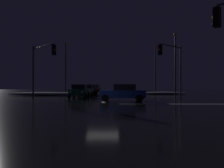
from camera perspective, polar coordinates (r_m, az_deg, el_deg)
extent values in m
cube|color=black|center=(18.80, -2.22, -4.96)|extent=(120.00, 120.00, 0.10)
cube|color=white|center=(26.79, -1.33, -3.43)|extent=(0.35, 13.73, 0.01)
cube|color=yellow|center=(38.37, -0.69, -2.46)|extent=(22.00, 0.15, 0.01)
cube|color=white|center=(20.08, 21.69, -4.49)|extent=(13.73, 0.40, 0.01)
ellipsoid|color=white|center=(35.04, -15.49, -2.28)|extent=(11.14, 1.50, 0.48)
ellipsoid|color=white|center=(39.44, 12.25, -2.12)|extent=(7.34, 1.50, 0.39)
cube|color=#14512D|center=(28.81, -7.88, -1.88)|extent=(1.80, 4.20, 0.70)
cube|color=black|center=(28.99, -7.82, -0.63)|extent=(1.60, 2.00, 0.55)
cylinder|color=black|center=(27.16, -6.50, -2.72)|extent=(0.22, 0.64, 0.64)
cylinder|color=black|center=(27.45, -10.23, -2.69)|extent=(0.22, 0.64, 0.64)
cylinder|color=black|center=(30.24, -5.75, -2.46)|extent=(0.22, 0.64, 0.64)
cylinder|color=black|center=(30.49, -9.12, -2.44)|extent=(0.22, 0.64, 0.64)
sphere|color=#F9EFC6|center=(26.62, -7.19, -1.91)|extent=(0.22, 0.22, 0.22)
sphere|color=#F9EFC6|center=(26.83, -9.94, -1.89)|extent=(0.22, 0.22, 0.22)
cube|color=slate|center=(35.26, -6.08, -1.58)|extent=(1.80, 4.20, 0.70)
cube|color=black|center=(35.45, -6.04, -0.56)|extent=(1.60, 2.00, 0.55)
cylinder|color=black|center=(33.63, -4.87, -2.24)|extent=(0.22, 0.64, 0.64)
cylinder|color=black|center=(33.86, -7.91, -2.22)|extent=(0.22, 0.64, 0.64)
cylinder|color=black|center=(36.72, -4.40, -2.07)|extent=(0.22, 0.64, 0.64)
cylinder|color=black|center=(36.92, -7.18, -2.06)|extent=(0.22, 0.64, 0.64)
sphere|color=#F9EFC6|center=(33.08, -5.40, -1.58)|extent=(0.22, 0.22, 0.22)
sphere|color=#F9EFC6|center=(33.25, -7.63, -1.57)|extent=(0.22, 0.22, 0.22)
cube|color=black|center=(41.07, -5.17, -1.39)|extent=(1.80, 4.20, 0.70)
cube|color=black|center=(41.26, -5.14, -0.51)|extent=(1.60, 2.00, 0.55)
cylinder|color=black|center=(39.45, -4.10, -1.94)|extent=(0.22, 0.64, 0.64)
cylinder|color=black|center=(39.65, -6.70, -1.93)|extent=(0.22, 0.64, 0.64)
cylinder|color=black|center=(42.54, -3.75, -1.82)|extent=(0.22, 0.64, 0.64)
cylinder|color=black|center=(42.72, -6.16, -1.81)|extent=(0.22, 0.64, 0.64)
sphere|color=#F9EFC6|center=(38.90, -4.54, -1.38)|extent=(0.22, 0.22, 0.22)
sphere|color=#F9EFC6|center=(39.04, -6.44, -1.37)|extent=(0.22, 0.22, 0.22)
cube|color=#C66014|center=(46.86, -4.44, -1.24)|extent=(1.80, 4.20, 0.70)
cube|color=black|center=(47.06, -4.42, -0.48)|extent=(1.60, 2.00, 0.55)
cylinder|color=black|center=(45.25, -3.48, -1.72)|extent=(0.22, 0.64, 0.64)
cylinder|color=black|center=(45.42, -5.75, -1.72)|extent=(0.22, 0.64, 0.64)
cylinder|color=black|center=(48.34, -3.21, -1.63)|extent=(0.22, 0.64, 0.64)
cylinder|color=black|center=(48.50, -5.33, -1.62)|extent=(0.22, 0.64, 0.64)
sphere|color=#F9EFC6|center=(44.70, -3.86, -1.23)|extent=(0.22, 0.22, 0.22)
sphere|color=#F9EFC6|center=(44.82, -5.51, -1.22)|extent=(0.22, 0.22, 0.22)
cube|color=#B7B7BC|center=(52.41, -3.88, -1.14)|extent=(1.80, 4.20, 0.70)
cube|color=black|center=(52.61, -3.86, -0.45)|extent=(1.60, 2.00, 0.55)
cylinder|color=black|center=(50.81, -3.01, -1.56)|extent=(0.22, 0.64, 0.64)
cylinder|color=black|center=(50.96, -5.03, -1.55)|extent=(0.22, 0.64, 0.64)
cylinder|color=black|center=(53.90, -2.79, -1.48)|extent=(0.22, 0.64, 0.64)
cylinder|color=black|center=(54.04, -4.70, -1.48)|extent=(0.22, 0.64, 0.64)
sphere|color=#F9EFC6|center=(50.25, -3.34, -1.12)|extent=(0.22, 0.22, 0.22)
sphere|color=#F9EFC6|center=(50.36, -4.81, -1.12)|extent=(0.22, 0.22, 0.22)
cube|color=navy|center=(22.16, 2.45, -2.37)|extent=(4.20, 1.80, 0.70)
cube|color=black|center=(22.15, 2.96, -0.76)|extent=(2.00, 1.60, 0.55)
cylinder|color=black|center=(21.29, -1.66, -3.40)|extent=(0.64, 0.22, 0.64)
cylinder|color=black|center=(23.09, -1.47, -3.16)|extent=(0.64, 0.22, 0.64)
cylinder|color=black|center=(21.38, 6.68, -3.39)|extent=(0.64, 0.22, 0.64)
cylinder|color=black|center=(23.17, 6.22, -3.14)|extent=(0.64, 0.22, 0.64)
sphere|color=#F9EFC6|center=(21.55, -3.15, -2.30)|extent=(0.22, 0.22, 0.22)
sphere|color=#F9EFC6|center=(22.85, -2.93, -2.18)|extent=(0.22, 0.22, 0.22)
cube|color=black|center=(13.96, 23.85, 14.41)|extent=(0.46, 0.46, 1.05)
sphere|color=black|center=(14.11, 23.22, 15.70)|extent=(0.22, 0.22, 0.22)
sphere|color=orange|center=(14.02, 23.23, 14.35)|extent=(0.22, 0.22, 0.22)
sphere|color=black|center=(13.94, 23.23, 12.98)|extent=(0.22, 0.22, 0.22)
cylinder|color=#4C4C51|center=(28.75, -18.35, 2.74)|extent=(0.18, 0.18, 5.97)
cylinder|color=#4C4C51|center=(27.02, -16.22, 8.66)|extent=(3.29, 3.29, 0.12)
cube|color=black|center=(24.97, -13.75, 7.94)|extent=(0.46, 0.46, 1.05)
sphere|color=black|center=(24.89, -13.56, 8.77)|extent=(0.22, 0.22, 0.22)
sphere|color=orange|center=(24.83, -13.56, 7.98)|extent=(0.22, 0.22, 0.22)
sphere|color=black|center=(24.79, -13.56, 7.20)|extent=(0.22, 0.22, 0.22)
cylinder|color=#4C4C51|center=(28.18, 16.12, 2.84)|extent=(0.18, 0.18, 6.01)
cylinder|color=#4C4C51|center=(26.73, 13.93, 8.83)|extent=(2.95, 2.95, 0.12)
cube|color=black|center=(24.96, 11.46, 8.03)|extent=(0.46, 0.46, 1.05)
sphere|color=black|center=(24.88, 11.25, 8.86)|extent=(0.22, 0.22, 0.22)
sphere|color=orange|center=(24.82, 11.25, 8.07)|extent=(0.22, 0.22, 0.22)
sphere|color=black|center=(24.78, 11.25, 7.28)|extent=(0.22, 0.22, 0.22)
cylinder|color=#424247|center=(49.50, -11.04, 3.76)|extent=(0.20, 0.20, 9.88)
sphere|color=#F9AD47|center=(50.11, -11.03, 9.61)|extent=(0.44, 0.44, 0.44)
cylinder|color=#424247|center=(49.11, 10.33, 3.41)|extent=(0.20, 0.20, 9.23)
sphere|color=#F9AD47|center=(49.65, 10.33, 8.95)|extent=(0.44, 0.44, 0.44)
cylinder|color=#424247|center=(33.44, 14.91, 4.18)|extent=(0.20, 0.20, 8.14)
sphere|color=#F9AD47|center=(34.03, 14.90, 11.33)|extent=(0.44, 0.44, 0.44)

